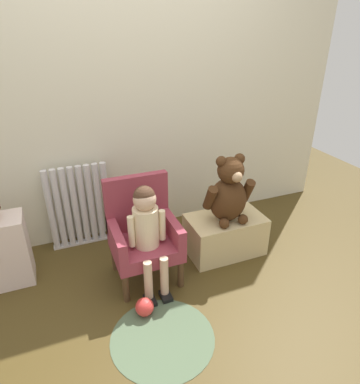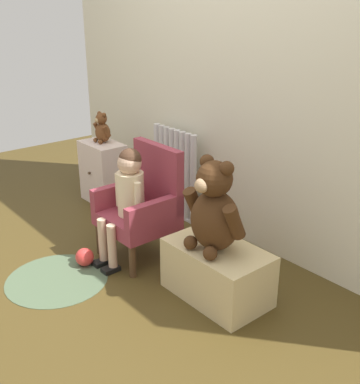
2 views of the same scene
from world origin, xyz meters
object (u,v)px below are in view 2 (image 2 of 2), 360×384
object	(u,v)px
low_bench	(217,272)
large_teddy_bear	(214,211)
toy_ball	(85,257)
radiator	(175,173)
small_teddy_bear	(102,129)
small_dresser	(104,173)
child_figure	(127,189)
child_armchair	(143,204)
floor_rug	(57,279)

from	to	relation	value
low_bench	large_teddy_bear	bearing A→B (deg)	-105.82
large_teddy_bear	toy_ball	size ratio (longest dim) A/B	4.45
radiator	large_teddy_bear	size ratio (longest dim) A/B	1.32
low_bench	small_teddy_bear	distance (m)	1.72
small_dresser	child_figure	bearing A→B (deg)	-22.49
child_armchair	toy_ball	distance (m)	0.50
radiator	child_figure	bearing A→B (deg)	-61.78
small_dresser	toy_ball	size ratio (longest dim) A/B	4.33
child_figure	small_dresser	bearing A→B (deg)	157.51
small_dresser	low_bench	size ratio (longest dim) A/B	0.86
child_armchair	floor_rug	size ratio (longest dim) A/B	1.19
radiator	large_teddy_bear	bearing A→B (deg)	-28.83
child_armchair	toy_ball	xyz separation A→B (m)	(-0.12, -0.39, -0.30)
child_figure	floor_rug	bearing A→B (deg)	-98.54
small_teddy_bear	toy_ball	xyz separation A→B (m)	(0.84, -0.68, -0.56)
small_teddy_bear	small_dresser	bearing A→B (deg)	-59.14
small_dresser	child_armchair	size ratio (longest dim) A/B	0.69
radiator	child_armchair	bearing A→B (deg)	-57.02
toy_ball	child_armchair	bearing A→B (deg)	73.29
small_teddy_bear	toy_ball	bearing A→B (deg)	-38.91
floor_rug	toy_ball	distance (m)	0.23
small_teddy_bear	floor_rug	distance (m)	1.41
small_teddy_bear	floor_rug	size ratio (longest dim) A/B	0.40
floor_rug	toy_ball	bearing A→B (deg)	101.03
child_figure	large_teddy_bear	bearing A→B (deg)	9.58
radiator	floor_rug	world-z (taller)	radiator
small_dresser	floor_rug	xyz separation A→B (m)	(0.87, -0.88, -0.25)
radiator	toy_ball	bearing A→B (deg)	-75.33
large_teddy_bear	toy_ball	bearing A→B (deg)	-153.96
child_figure	small_teddy_bear	size ratio (longest dim) A/B	3.03
radiator	low_bench	xyz separation A→B (m)	(1.04, -0.54, -0.19)
radiator	floor_rug	bearing A→B (deg)	-76.01
large_teddy_bear	floor_rug	size ratio (longest dim) A/B	0.85
radiator	toy_ball	xyz separation A→B (m)	(0.25, -0.95, -0.28)
radiator	toy_ball	distance (m)	1.02
toy_ball	large_teddy_bear	bearing A→B (deg)	26.04
radiator	small_teddy_bear	xyz separation A→B (m)	(-0.60, -0.27, 0.27)
large_teddy_bear	toy_ball	xyz separation A→B (m)	(-0.78, -0.38, -0.48)
small_dresser	small_teddy_bear	bearing A→B (deg)	120.86
child_armchair	large_teddy_bear	xyz separation A→B (m)	(0.66, -0.01, 0.19)
floor_rug	child_armchair	bearing A→B (deg)	83.10
small_dresser	child_armchair	xyz separation A→B (m)	(0.95, -0.28, 0.10)
large_teddy_bear	child_armchair	bearing A→B (deg)	179.55
child_armchair	low_bench	distance (m)	0.70
low_bench	child_figure	bearing A→B (deg)	-168.18
radiator	small_teddy_bear	size ratio (longest dim) A/B	2.79
radiator	child_figure	distance (m)	0.78
large_teddy_bear	floor_rug	distance (m)	1.09
child_armchair	child_figure	distance (m)	0.18
child_figure	small_teddy_bear	distance (m)	1.05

